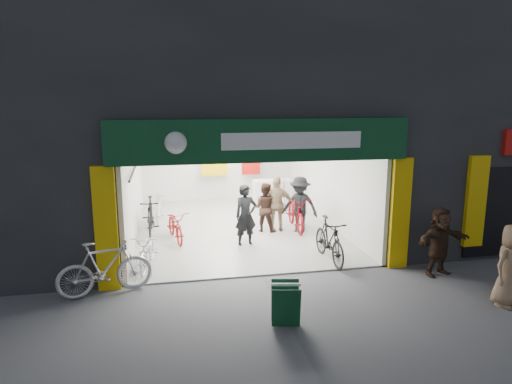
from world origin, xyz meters
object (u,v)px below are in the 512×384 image
object	(u,v)px
sandwich_board	(286,303)
parked_bike	(105,268)
bike_left_front	(148,250)
bike_right_front	(329,240)
pedestrian_near	(510,265)

from	to	relation	value
sandwich_board	parked_bike	bearing A→B (deg)	159.88
bike_left_front	bike_right_front	world-z (taller)	bike_right_front
parked_bike	sandwich_board	bearing A→B (deg)	-136.53
parked_bike	pedestrian_near	world-z (taller)	pedestrian_near
bike_right_front	pedestrian_near	size ratio (longest dim) A/B	1.13
bike_left_front	sandwich_board	size ratio (longest dim) A/B	2.16
bike_left_front	pedestrian_near	world-z (taller)	pedestrian_near
parked_bike	bike_left_front	bearing A→B (deg)	-45.31
bike_right_front	pedestrian_near	bearing A→B (deg)	-50.38
bike_right_front	pedestrian_near	distance (m)	3.88
bike_left_front	parked_bike	size ratio (longest dim) A/B	0.86
bike_right_front	pedestrian_near	xyz separation A→B (m)	(2.52, -2.94, 0.26)
parked_bike	sandwich_board	world-z (taller)	parked_bike
parked_bike	sandwich_board	xyz separation A→B (m)	(3.23, -1.98, -0.15)
bike_right_front	sandwich_board	size ratio (longest dim) A/B	2.40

